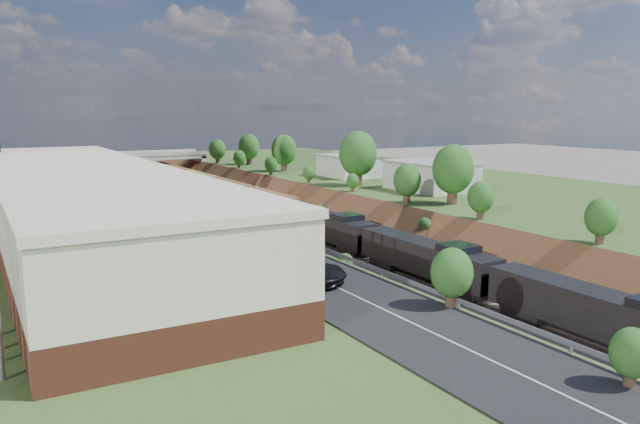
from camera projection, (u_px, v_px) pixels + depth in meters
platform_left at (8, 235)px, 72.65m from camera, size 44.00×180.00×5.00m
platform_right at (443, 196)px, 104.96m from camera, size 44.00×180.00×5.00m
embankment_left at (191, 237)px, 83.83m from camera, size 10.00×180.00×10.00m
embankment_right at (331, 222)px, 94.60m from camera, size 10.00×180.00×10.00m
rail_left_track at (249, 230)px, 87.93m from camera, size 1.58×180.00×0.18m
rail_right_track at (282, 227)px, 90.47m from camera, size 1.58×180.00×0.18m
road at (156, 202)px, 80.80m from camera, size 8.00×180.00×0.10m
guardrail at (187, 196)px, 82.55m from camera, size 0.10×171.00×0.70m
commercial_building at (81, 206)px, 55.27m from camera, size 14.30×62.30×7.00m
overpass at (150, 162)px, 141.51m from camera, size 24.50×8.30×7.40m
white_building_near at (431, 177)px, 92.72m from camera, size 9.00×12.00×4.00m
white_building_far at (349, 166)px, 111.35m from camera, size 8.00×10.00×3.60m
tree_right_large at (453, 170)px, 78.87m from camera, size 5.25×5.25×7.61m
tree_left_crest at (343, 240)px, 48.03m from camera, size 2.45×2.45×3.55m
freight_train at (250, 200)px, 99.78m from camera, size 3.07×140.04×4.58m
suv at (301, 269)px, 43.29m from camera, size 5.57×7.44×1.88m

